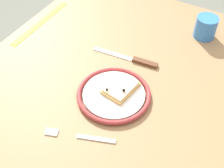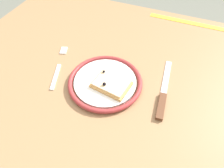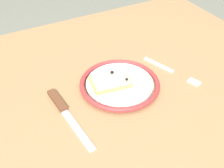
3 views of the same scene
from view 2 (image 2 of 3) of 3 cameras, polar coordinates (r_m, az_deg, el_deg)
ground_plane at (r=1.29m, az=0.42°, el=-21.57°), size 6.00×6.00×0.00m
dining_table at (r=0.69m, az=0.74°, el=-3.76°), size 1.18×0.96×0.75m
plate at (r=0.62m, az=-1.96°, el=0.61°), size 0.23×0.23×0.02m
pizza_slice_near at (r=0.60m, az=-0.50°, el=0.10°), size 0.12×0.10×0.03m
knife at (r=0.60m, az=14.33°, el=-3.78°), size 0.04×0.24×0.01m
fork at (r=0.70m, az=-14.97°, el=5.02°), size 0.08×0.20×0.00m
measuring_tape at (r=0.94m, az=21.07°, el=16.15°), size 0.33×0.03×0.00m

